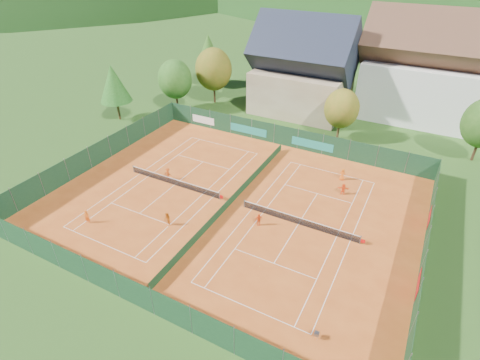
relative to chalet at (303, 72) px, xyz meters
name	(u,v)px	position (x,y,z in m)	size (l,w,h in m)	color
ground	(232,203)	(3.00, -30.00, -6.64)	(600.00, 600.00, 0.00)	#244A17
clay_pad	(232,203)	(3.00, -30.00, -6.62)	(40.00, 32.00, 0.01)	#BC501B
court_markings_left	(175,185)	(-5.00, -30.00, -6.61)	(11.03, 23.83, 0.00)	white
court_markings_right	(298,224)	(11.00, -30.00, -6.61)	(11.03, 23.83, 0.00)	white
tennis_net_left	(175,182)	(-4.85, -30.00, -6.12)	(13.30, 0.10, 1.02)	#59595B
tennis_net_right	(300,221)	(11.15, -30.00, -6.12)	(13.30, 0.10, 1.02)	#59595B
court_divider	(232,200)	(3.00, -30.00, -6.12)	(0.03, 28.80, 1.00)	#15391E
fence_north	(283,136)	(2.54, -14.01, -5.16)	(40.00, 0.10, 3.00)	#13361F
fence_south	(134,293)	(3.00, -46.00, -5.12)	(40.00, 0.04, 3.00)	#14381E
fence_west	(100,152)	(-17.00, -30.00, -5.12)	(0.04, 32.00, 3.00)	#153C22
fence_east	(425,251)	(23.00, -29.95, -5.14)	(0.09, 32.00, 3.00)	#133419
chalet	(303,72)	(0.00, 0.00, 0.00)	(16.20, 12.00, 16.00)	#C3AE8A
hotel_block_a	(431,74)	(19.00, 6.00, 0.76)	(21.60, 11.00, 17.25)	silver
tree_west_front	(175,79)	(-19.00, -10.00, -1.23)	(5.72, 5.72, 8.69)	#462919
tree_west_mid	(214,69)	(-15.00, -4.00, -0.56)	(6.44, 6.44, 9.78)	#482B19
tree_west_back	(209,51)	(-21.00, 4.00, 0.11)	(5.60, 5.60, 10.00)	#452F18
tree_center	(342,109)	(9.00, -8.00, -1.91)	(5.01, 5.01, 7.60)	#4A301A
tree_west_side	(114,84)	(-25.00, -18.00, -0.56)	(5.04, 5.04, 9.00)	#4A351A
mountain_backdrop	(461,67)	(31.54, 203.48, -46.26)	(820.00, 530.00, 242.00)	black
ball_hopper	(317,334)	(16.90, -42.03, -6.07)	(0.34, 0.34, 0.80)	slate
loose_ball_0	(155,203)	(-4.76, -34.11, -6.59)	(0.07, 0.07, 0.07)	#CCD833
loose_ball_1	(260,266)	(10.02, -37.38, -6.59)	(0.07, 0.07, 0.07)	#CCD833
loose_ball_2	(283,193)	(7.33, -25.42, -6.59)	(0.07, 0.07, 0.07)	#CCD833
player_left_near	(87,217)	(-8.72, -40.15, -5.85)	(0.57, 0.37, 1.55)	orange
player_left_mid	(167,219)	(-1.00, -36.55, -5.84)	(0.76, 0.59, 1.56)	#CD5F12
player_left_far	(168,174)	(-6.49, -29.22, -5.84)	(1.01, 0.58, 1.56)	#CC4812
player_right_near	(259,220)	(7.36, -32.06, -5.89)	(0.86, 0.36, 1.47)	#EC4B15
player_right_far_a	(343,174)	(12.72, -19.24, -5.84)	(0.77, 0.50, 1.57)	orange
player_right_far_b	(343,189)	(13.64, -22.31, -5.91)	(1.33, 0.42, 1.44)	#FF5216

